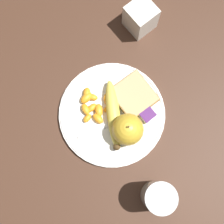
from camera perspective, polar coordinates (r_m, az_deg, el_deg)
ground_plane at (r=0.79m, az=0.00°, el=-0.46°), size 3.00×3.00×0.00m
plate at (r=0.79m, az=0.00°, el=-0.35°), size 0.27×0.27×0.01m
juice_glass at (r=0.74m, az=8.38°, el=-15.09°), size 0.07×0.07×0.11m
apple at (r=0.74m, az=2.91°, el=-3.20°), size 0.08×0.08×0.09m
banana at (r=0.76m, az=0.17°, el=-0.61°), size 0.16×0.12×0.03m
bread_slice at (r=0.78m, az=3.85°, el=3.17°), size 0.10×0.10×0.02m
fork at (r=0.78m, az=0.77°, el=-1.65°), size 0.06×0.17×0.00m
jam_packet at (r=0.77m, az=6.24°, el=-0.27°), size 0.04×0.03×0.02m
orange_segment_0 at (r=0.77m, az=-2.58°, el=-1.21°), size 0.03×0.02×0.02m
orange_segment_1 at (r=0.78m, az=-0.42°, el=0.84°), size 0.02×0.03×0.01m
orange_segment_2 at (r=0.78m, az=-4.86°, el=0.50°), size 0.03×0.02×0.02m
orange_segment_3 at (r=0.77m, az=-4.53°, el=-1.13°), size 0.02×0.03×0.01m
orange_segment_4 at (r=0.79m, az=-4.61°, el=3.40°), size 0.04×0.03×0.02m
orange_segment_5 at (r=0.77m, az=-2.42°, el=0.29°), size 0.04×0.04×0.02m
orange_segment_6 at (r=0.78m, az=-4.71°, el=2.61°), size 0.02×0.04×0.02m
orange_segment_7 at (r=0.78m, az=-0.77°, el=2.23°), size 0.04×0.03×0.02m
orange_segment_8 at (r=0.78m, az=-3.58°, el=2.73°), size 0.03×0.03×0.01m
orange_segment_9 at (r=0.78m, az=-3.68°, el=0.79°), size 0.02×0.03×0.02m
condiment_caddy at (r=0.84m, az=5.23°, el=16.83°), size 0.07×0.07×0.08m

